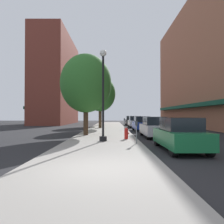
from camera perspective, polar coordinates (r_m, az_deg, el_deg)
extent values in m
plane|color=#232326|center=(24.70, 8.16, -5.03)|extent=(90.00, 90.00, 0.00)
cube|color=gray|center=(25.47, -1.14, -4.78)|extent=(4.80, 50.00, 0.12)
cube|color=#9E6047|center=(32.79, 27.01, 13.01)|extent=(6.00, 40.00, 19.22)
cube|color=#144C38|center=(30.50, 21.47, 1.64)|extent=(0.90, 34.00, 0.50)
cube|color=brown|center=(45.51, -14.70, 8.26)|extent=(6.00, 18.00, 18.02)
cube|color=#144C38|center=(45.93, -18.77, 0.79)|extent=(0.90, 15.30, 0.50)
cylinder|color=black|center=(13.38, -2.24, -7.37)|extent=(0.48, 0.48, 0.30)
cylinder|color=black|center=(13.35, -2.23, 4.44)|extent=(0.14, 0.14, 5.20)
sphere|color=silver|center=(13.89, -2.22, 15.94)|extent=(0.44, 0.44, 0.44)
cylinder|color=red|center=(14.56, 4.18, -6.21)|extent=(0.26, 0.26, 0.62)
sphere|color=red|center=(14.53, 4.18, -4.80)|extent=(0.24, 0.24, 0.24)
cylinder|color=red|center=(14.56, 4.74, -5.85)|extent=(0.12, 0.10, 0.10)
cylinder|color=slate|center=(24.17, 3.66, -3.59)|extent=(0.06, 0.06, 1.05)
cube|color=#33383D|center=(24.14, 3.66, -2.04)|extent=(0.14, 0.09, 0.26)
cylinder|color=slate|center=(12.30, 7.00, -6.18)|extent=(0.06, 0.06, 1.05)
cube|color=#33383D|center=(12.26, 7.00, -3.13)|extent=(0.14, 0.09, 0.26)
cylinder|color=#422D1E|center=(35.25, -3.02, -0.73)|extent=(0.40, 0.40, 3.54)
ellipsoid|color=#235B23|center=(35.41, -3.01, 4.56)|extent=(3.99, 3.99, 4.58)
cylinder|color=#422D1E|center=(17.52, -6.99, -1.84)|extent=(0.40, 0.40, 2.74)
ellipsoid|color=#2D6B28|center=(17.72, -6.97, 7.84)|extent=(4.29, 4.29, 4.93)
cylinder|color=#4C3823|center=(27.07, -3.05, -1.26)|extent=(0.40, 0.40, 2.98)
ellipsoid|color=#2D6B28|center=(27.22, -3.04, 5.04)|extent=(3.99, 3.99, 4.59)
cylinder|color=black|center=(12.37, 12.54, -7.65)|extent=(0.22, 0.64, 0.64)
cylinder|color=black|center=(12.79, 19.44, -7.39)|extent=(0.22, 0.64, 0.64)
cylinder|color=black|center=(9.29, 16.80, -9.88)|extent=(0.22, 0.64, 0.64)
cylinder|color=black|center=(9.85, 25.66, -9.32)|extent=(0.22, 0.64, 0.64)
cube|color=#196638|center=(11.00, 18.33, -6.79)|extent=(1.80, 4.30, 0.76)
cube|color=black|center=(10.81, 18.55, -3.17)|extent=(1.56, 2.20, 0.64)
cylinder|color=black|center=(18.44, 8.42, -5.43)|extent=(0.22, 0.64, 0.64)
cylinder|color=black|center=(18.72, 13.17, -5.35)|extent=(0.22, 0.64, 0.64)
cylinder|color=black|center=(15.29, 10.13, -6.36)|extent=(0.22, 0.64, 0.64)
cylinder|color=black|center=(15.63, 15.81, -6.22)|extent=(0.22, 0.64, 0.64)
cube|color=#B2B2BA|center=(16.97, 11.80, -4.73)|extent=(1.80, 4.30, 0.76)
cube|color=black|center=(16.79, 11.90, -2.38)|extent=(1.56, 2.20, 0.64)
cylinder|color=black|center=(25.41, 6.15, -4.19)|extent=(0.22, 0.64, 0.64)
cylinder|color=black|center=(25.61, 9.64, -4.16)|extent=(0.22, 0.64, 0.64)
cylinder|color=black|center=(22.23, 7.01, -4.66)|extent=(0.22, 0.64, 0.64)
cylinder|color=black|center=(22.47, 10.97, -4.61)|extent=(0.22, 0.64, 0.64)
cube|color=#1E389E|center=(23.90, 8.41, -3.63)|extent=(1.80, 4.30, 0.76)
cube|color=black|center=(23.73, 8.46, -1.95)|extent=(1.56, 2.20, 0.64)
cylinder|color=black|center=(32.52, 4.85, -3.48)|extent=(0.22, 0.64, 0.64)
cylinder|color=black|center=(32.68, 7.59, -3.46)|extent=(0.22, 0.64, 0.64)
cylinder|color=black|center=(29.33, 5.36, -3.75)|extent=(0.22, 0.64, 0.64)
cylinder|color=black|center=(29.51, 8.38, -3.73)|extent=(0.22, 0.64, 0.64)
cube|color=silver|center=(30.98, 6.53, -3.01)|extent=(1.80, 4.30, 0.76)
cube|color=black|center=(30.82, 6.56, -1.72)|extent=(1.56, 2.20, 0.64)
cylinder|color=black|center=(39.35, 4.05, -3.03)|extent=(0.22, 0.64, 0.64)
cylinder|color=black|center=(39.48, 6.31, -3.02)|extent=(0.22, 0.64, 0.64)
cylinder|color=black|center=(36.16, 4.39, -3.22)|extent=(0.22, 0.64, 0.64)
cylinder|color=black|center=(36.30, 6.85, -3.21)|extent=(0.22, 0.64, 0.64)
cube|color=black|center=(37.80, 5.39, -2.63)|extent=(1.80, 4.30, 0.76)
cube|color=black|center=(37.64, 5.41, -1.57)|extent=(1.56, 2.20, 0.64)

